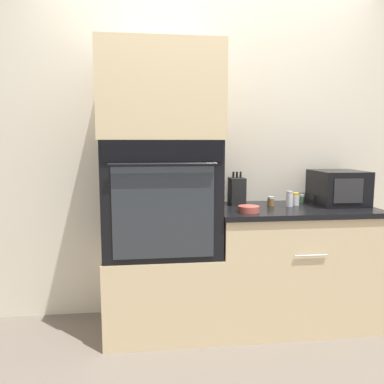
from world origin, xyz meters
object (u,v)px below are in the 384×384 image
condiment_jar_mid (290,199)px  condiment_jar_near (271,201)px  condiment_jar_back (302,199)px  bowl (249,209)px  knife_block (237,191)px  wall_oven (162,196)px  condiment_jar_far (295,199)px  microwave (338,188)px

condiment_jar_mid → condiment_jar_near: bearing=166.3°
condiment_jar_mid → condiment_jar_back: 0.22m
bowl → knife_block: bearing=90.6°
wall_oven → bowl: 0.60m
bowl → condiment_jar_back: condiment_jar_back is taller
bowl → condiment_jar_far: (0.42, 0.23, 0.02)m
knife_block → condiment_jar_back: 0.52m
wall_oven → knife_block: bearing=16.7°
microwave → knife_block: microwave is taller
condiment_jar_far → condiment_jar_near: bearing=-176.6°
wall_oven → condiment_jar_far: size_ratio=8.25×
bowl → microwave: bearing=17.1°
microwave → knife_block: size_ratio=1.53×
condiment_jar_near → condiment_jar_mid: bearing=-13.7°
bowl → condiment_jar_far: size_ratio=1.54×
condiment_jar_back → wall_oven: bearing=-170.7°
condiment_jar_near → bowl: bearing=-135.6°
microwave → bowl: size_ratio=2.62×
condiment_jar_near → knife_block: bearing=154.8°
condiment_jar_mid → condiment_jar_back: (0.16, 0.15, -0.02)m
wall_oven → condiment_jar_near: wall_oven is taller
knife_block → condiment_jar_mid: knife_block is taller
microwave → condiment_jar_back: microwave is taller
microwave → condiment_jar_far: 0.34m
microwave → knife_block: (-0.75, 0.10, -0.03)m
knife_block → condiment_jar_near: (0.23, -0.11, -0.07)m
condiment_jar_near → condiment_jar_back: (0.28, 0.12, -0.00)m
knife_block → bowl: knife_block is taller
microwave → condiment_jar_far: microwave is taller
wall_oven → microwave: (1.32, 0.07, 0.03)m
condiment_jar_near → condiment_jar_far: 0.19m
wall_oven → condiment_jar_mid: size_ratio=6.87×
wall_oven → condiment_jar_near: 0.80m
condiment_jar_near → condiment_jar_back: size_ratio=1.08×
condiment_jar_far → condiment_jar_back: 0.14m
condiment_jar_far → condiment_jar_back: (0.09, 0.10, -0.01)m
condiment_jar_near → condiment_jar_back: condiment_jar_near is taller
condiment_jar_mid → condiment_jar_back: size_ratio=1.72×
microwave → condiment_jar_back: 0.27m
knife_block → condiment_jar_far: (0.42, -0.10, -0.06)m
condiment_jar_mid → condiment_jar_back: condiment_jar_mid is taller
condiment_jar_far → knife_block: bearing=167.1°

